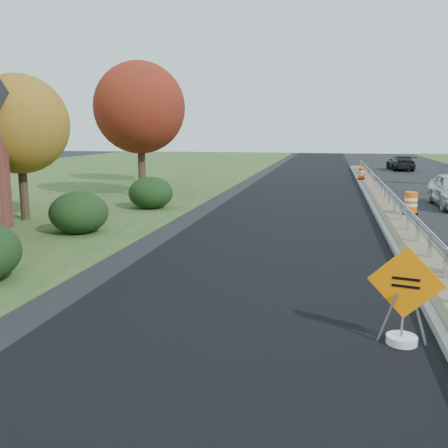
% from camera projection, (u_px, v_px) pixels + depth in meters
% --- Properties ---
extents(ground, '(140.00, 140.00, 0.00)m').
position_uv_depth(ground, '(417.00, 249.00, 15.63)').
color(ground, black).
rests_on(ground, ground).
extents(milled_overlay, '(7.20, 120.00, 0.01)m').
position_uv_depth(milled_overlay, '(297.00, 201.00, 26.14)').
color(milled_overlay, black).
rests_on(milled_overlay, ground).
extents(median, '(1.60, 55.00, 0.23)m').
position_uv_depth(median, '(389.00, 207.00, 23.30)').
color(median, gray).
rests_on(median, ground).
extents(guardrail, '(0.10, 46.15, 0.72)m').
position_uv_depth(guardrail, '(387.00, 192.00, 24.15)').
color(guardrail, silver).
rests_on(guardrail, median).
extents(hedge_mid, '(2.09, 2.09, 1.52)m').
position_uv_depth(hedge_mid, '(79.00, 212.00, 17.85)').
color(hedge_mid, black).
rests_on(hedge_mid, ground).
extents(hedge_north, '(2.09, 2.09, 1.52)m').
position_uv_depth(hedge_north, '(151.00, 193.00, 23.51)').
color(hedge_north, black).
rests_on(hedge_north, ground).
extents(tree_near_yellow, '(3.96, 3.96, 5.88)m').
position_uv_depth(tree_near_yellow, '(19.00, 124.00, 19.91)').
color(tree_near_yellow, '#473523').
rests_on(tree_near_yellow, ground).
extents(tree_near_red, '(4.95, 4.95, 7.35)m').
position_uv_depth(tree_near_red, '(140.00, 108.00, 27.01)').
color(tree_near_red, '#473523').
rests_on(tree_near_red, ground).
extents(tree_near_back, '(4.29, 4.29, 6.37)m').
position_uv_depth(tree_near_back, '(142.00, 123.00, 35.44)').
color(tree_near_back, '#473523').
rests_on(tree_near_back, ground).
extents(caution_sign, '(1.24, 0.53, 1.74)m').
position_uv_depth(caution_sign, '(403.00, 320.00, 8.54)').
color(caution_sign, white).
rests_on(caution_sign, ground).
extents(barrel_median_mid, '(0.64, 0.64, 0.94)m').
position_uv_depth(barrel_median_mid, '(411.00, 204.00, 20.54)').
color(barrel_median_mid, black).
rests_on(barrel_median_mid, median).
extents(barrel_median_far, '(0.54, 0.54, 0.80)m').
position_uv_depth(barrel_median_far, '(361.00, 174.00, 35.66)').
color(barrel_median_far, black).
rests_on(barrel_median_far, median).
extents(car_dark_far, '(2.33, 4.96, 1.40)m').
position_uv_depth(car_dark_far, '(401.00, 163.00, 46.96)').
color(car_dark_far, black).
rests_on(car_dark_far, ground).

